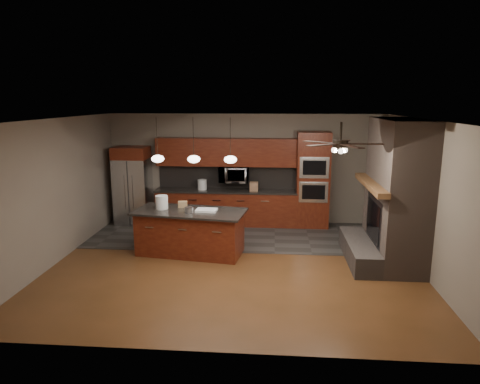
# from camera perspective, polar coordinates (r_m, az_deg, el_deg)

# --- Properties ---
(ground) EXTENTS (7.00, 7.00, 0.00)m
(ground) POSITION_cam_1_polar(r_m,az_deg,el_deg) (8.49, -0.69, -9.55)
(ground) COLOR brown
(ground) RESTS_ON ground
(ceiling) EXTENTS (7.00, 6.00, 0.02)m
(ceiling) POSITION_cam_1_polar(r_m,az_deg,el_deg) (7.89, -0.74, 9.68)
(ceiling) COLOR white
(ceiling) RESTS_ON back_wall
(back_wall) EXTENTS (7.00, 0.02, 2.80)m
(back_wall) POSITION_cam_1_polar(r_m,az_deg,el_deg) (11.01, 0.72, 3.10)
(back_wall) COLOR slate
(back_wall) RESTS_ON ground
(right_wall) EXTENTS (0.02, 6.00, 2.80)m
(right_wall) POSITION_cam_1_polar(r_m,az_deg,el_deg) (8.51, 23.48, -0.68)
(right_wall) COLOR slate
(right_wall) RESTS_ON ground
(left_wall) EXTENTS (0.02, 6.00, 2.80)m
(left_wall) POSITION_cam_1_polar(r_m,az_deg,el_deg) (9.09, -23.27, 0.12)
(left_wall) COLOR slate
(left_wall) RESTS_ON ground
(slate_tile_patch) EXTENTS (7.00, 2.40, 0.01)m
(slate_tile_patch) POSITION_cam_1_polar(r_m,az_deg,el_deg) (10.18, 0.24, -5.76)
(slate_tile_patch) COLOR #373431
(slate_tile_patch) RESTS_ON ground
(fireplace_column) EXTENTS (1.30, 2.10, 2.80)m
(fireplace_column) POSITION_cam_1_polar(r_m,az_deg,el_deg) (8.76, 19.74, -0.71)
(fireplace_column) COLOR brown
(fireplace_column) RESTS_ON ground
(back_cabinetry) EXTENTS (3.59, 0.64, 2.20)m
(back_cabinetry) POSITION_cam_1_polar(r_m,az_deg,el_deg) (10.90, -1.87, 0.29)
(back_cabinetry) COLOR maroon
(back_cabinetry) RESTS_ON ground
(oven_tower) EXTENTS (0.80, 0.63, 2.38)m
(oven_tower) POSITION_cam_1_polar(r_m,az_deg,el_deg) (10.77, 9.67, 1.58)
(oven_tower) COLOR maroon
(oven_tower) RESTS_ON ground
(microwave) EXTENTS (0.73, 0.41, 0.50)m
(microwave) POSITION_cam_1_polar(r_m,az_deg,el_deg) (10.81, -0.83, 2.38)
(microwave) COLOR silver
(microwave) RESTS_ON back_cabinetry
(refrigerator) EXTENTS (0.84, 0.75, 1.99)m
(refrigerator) POSITION_cam_1_polar(r_m,az_deg,el_deg) (11.28, -14.10, 0.84)
(refrigerator) COLOR silver
(refrigerator) RESTS_ON ground
(kitchen_island) EXTENTS (2.38, 1.34, 0.92)m
(kitchen_island) POSITION_cam_1_polar(r_m,az_deg,el_deg) (8.96, -6.65, -5.30)
(kitchen_island) COLOR maroon
(kitchen_island) RESTS_ON ground
(white_bucket) EXTENTS (0.26, 0.26, 0.28)m
(white_bucket) POSITION_cam_1_polar(r_m,az_deg,el_deg) (9.03, -10.40, -1.35)
(white_bucket) COLOR white
(white_bucket) RESTS_ON kitchen_island
(paint_can) EXTENTS (0.24, 0.24, 0.11)m
(paint_can) POSITION_cam_1_polar(r_m,az_deg,el_deg) (8.65, -6.82, -2.41)
(paint_can) COLOR #ABABB0
(paint_can) RESTS_ON kitchen_island
(paint_tray) EXTENTS (0.44, 0.32, 0.04)m
(paint_tray) POSITION_cam_1_polar(r_m,az_deg,el_deg) (8.75, -4.49, -2.43)
(paint_tray) COLOR white
(paint_tray) RESTS_ON kitchen_island
(cardboard_box) EXTENTS (0.22, 0.18, 0.12)m
(cardboard_box) POSITION_cam_1_polar(r_m,az_deg,el_deg) (9.13, -7.65, -1.62)
(cardboard_box) COLOR #A17D53
(cardboard_box) RESTS_ON kitchen_island
(counter_bucket) EXTENTS (0.23, 0.23, 0.26)m
(counter_bucket) POSITION_cam_1_polar(r_m,az_deg,el_deg) (10.91, -5.06, 0.98)
(counter_bucket) COLOR silver
(counter_bucket) RESTS_ON back_cabinetry
(counter_box) EXTENTS (0.21, 0.16, 0.23)m
(counter_box) POSITION_cam_1_polar(r_m,az_deg,el_deg) (10.72, 1.87, 0.75)
(counter_box) COLOR #9B6F50
(counter_box) RESTS_ON back_cabinetry
(pendant_left) EXTENTS (0.26, 0.26, 0.92)m
(pendant_left) POSITION_cam_1_polar(r_m,az_deg,el_deg) (8.95, -10.91, 4.40)
(pendant_left) COLOR black
(pendant_left) RESTS_ON ceiling
(pendant_center) EXTENTS (0.26, 0.26, 0.92)m
(pendant_center) POSITION_cam_1_polar(r_m,az_deg,el_deg) (8.78, -6.18, 4.40)
(pendant_center) COLOR black
(pendant_center) RESTS_ON ceiling
(pendant_right) EXTENTS (0.26, 0.26, 0.92)m
(pendant_right) POSITION_cam_1_polar(r_m,az_deg,el_deg) (8.67, -1.29, 4.38)
(pendant_right) COLOR black
(pendant_right) RESTS_ON ceiling
(ceiling_fan) EXTENTS (1.27, 1.33, 0.41)m
(ceiling_fan) POSITION_cam_1_polar(r_m,az_deg,el_deg) (7.16, 13.24, 6.35)
(ceiling_fan) COLOR black
(ceiling_fan) RESTS_ON ceiling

